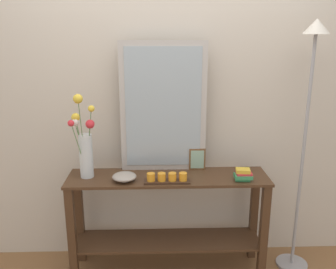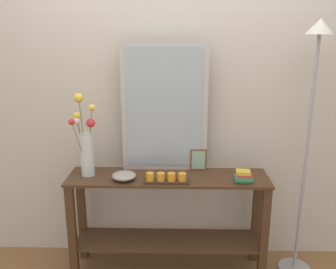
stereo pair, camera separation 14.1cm
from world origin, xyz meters
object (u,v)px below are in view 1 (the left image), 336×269
console_table (168,212)px  candle_tray (167,178)px  picture_frame_small (197,159)px  book_stack (243,175)px  floor_lamp (308,109)px  decorative_bowl (124,177)px  mirror_leaning (163,108)px  tall_vase_left (85,146)px

console_table → candle_tray: 0.33m
picture_frame_small → book_stack: 0.37m
book_stack → floor_lamp: (0.45, 0.10, 0.44)m
decorative_bowl → book_stack: bearing=-1.1°
mirror_leaning → floor_lamp: 1.02m
candle_tray → book_stack: (0.53, 0.01, 0.01)m
mirror_leaning → book_stack: bearing=-23.1°
console_table → tall_vase_left: bearing=179.7°
mirror_leaning → decorative_bowl: size_ratio=5.62×
picture_frame_small → floor_lamp: bearing=-8.9°
mirror_leaning → book_stack: 0.74m
decorative_bowl → floor_lamp: bearing=3.8°
tall_vase_left → candle_tray: size_ratio=1.92×
mirror_leaning → picture_frame_small: (0.25, -0.02, -0.39)m
console_table → decorative_bowl: 0.45m
mirror_leaning → picture_frame_small: mirror_leaning is taller
floor_lamp → tall_vase_left: bearing=-179.7°
tall_vase_left → book_stack: 1.13m
console_table → mirror_leaning: bearing=101.4°
mirror_leaning → tall_vase_left: 0.62m
mirror_leaning → decorative_bowl: bearing=-141.6°
tall_vase_left → book_stack: bearing=-4.9°
console_table → picture_frame_small: bearing=29.9°
mirror_leaning → picture_frame_small: size_ratio=5.78×
book_stack → floor_lamp: bearing=12.7°
candle_tray → floor_lamp: (0.99, 0.12, 0.46)m
candle_tray → book_stack: size_ratio=2.56×
console_table → tall_vase_left: size_ratio=2.37×
mirror_leaning → decorative_bowl: mirror_leaning is taller
mirror_leaning → decorative_bowl: 0.57m
console_table → decorative_bowl: bearing=-166.3°
console_table → tall_vase_left: tall_vase_left is taller
mirror_leaning → tall_vase_left: bearing=-165.7°
tall_vase_left → picture_frame_small: 0.83m
tall_vase_left → decorative_bowl: tall_vase_left is taller
decorative_bowl → book_stack: book_stack is taller
mirror_leaning → book_stack: (0.55, -0.24, -0.43)m
console_table → candle_tray: candle_tray is taller
mirror_leaning → picture_frame_small: bearing=-3.5°
console_table → candle_tray: size_ratio=4.55×
book_stack → picture_frame_small: bearing=143.6°
decorative_bowl → book_stack: size_ratio=1.36×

